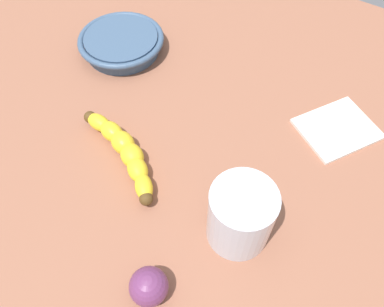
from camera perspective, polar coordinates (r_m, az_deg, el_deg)
wooden_tabletop at (r=63.62cm, az=-5.35°, el=-1.04°), size 120.00×120.00×3.00cm
banana at (r=61.43cm, az=-10.14°, el=0.42°), size 10.06×19.50×3.54cm
smoothie_glass at (r=51.63cm, az=7.26°, el=-9.42°), size 8.85×8.85×10.30cm
ceramic_bowl at (r=79.31cm, az=-10.54°, el=16.08°), size 16.91×16.91×3.53cm
plum_fruit at (r=50.80cm, az=-6.52°, el=-19.23°), size 5.05×5.05×5.05cm
folded_napkin at (r=69.60cm, az=20.97°, el=3.49°), size 15.92×15.18×0.60cm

